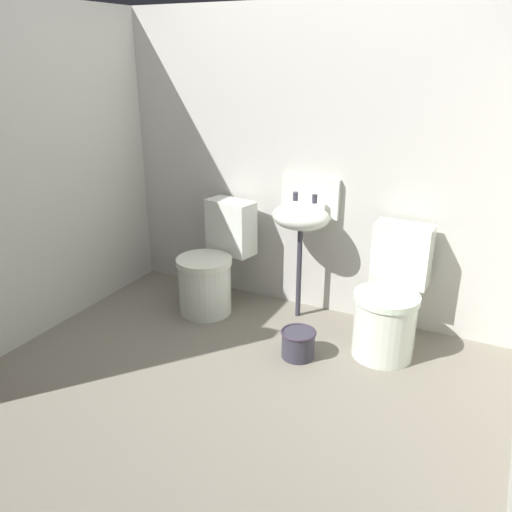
% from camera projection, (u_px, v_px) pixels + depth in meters
% --- Properties ---
extents(ground_plane, '(3.31, 2.71, 0.08)m').
position_uv_depth(ground_plane, '(234.00, 391.00, 3.05)').
color(ground_plane, slate).
extents(wall_back, '(3.31, 0.10, 2.11)m').
position_uv_depth(wall_back, '(315.00, 166.00, 3.65)').
color(wall_back, beige).
rests_on(wall_back, ground).
extents(wall_left, '(0.10, 2.51, 2.11)m').
position_uv_depth(wall_left, '(33.00, 176.00, 3.36)').
color(wall_left, '#B9B9AF').
rests_on(wall_left, ground).
extents(toilet_left, '(0.49, 0.65, 0.78)m').
position_uv_depth(toilet_left, '(213.00, 268.00, 3.84)').
color(toilet_left, silver).
rests_on(toilet_left, ground).
extents(toilet_right, '(0.41, 0.60, 0.78)m').
position_uv_depth(toilet_right, '(390.00, 303.00, 3.30)').
color(toilet_right, silver).
rests_on(toilet_right, ground).
extents(sink, '(0.42, 0.35, 0.99)m').
position_uv_depth(sink, '(303.00, 215.00, 3.58)').
color(sink, '#35323F').
rests_on(sink, ground).
extents(bucket, '(0.22, 0.22, 0.18)m').
position_uv_depth(bucket, '(298.00, 343.00, 3.28)').
color(bucket, '#35323F').
rests_on(bucket, ground).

